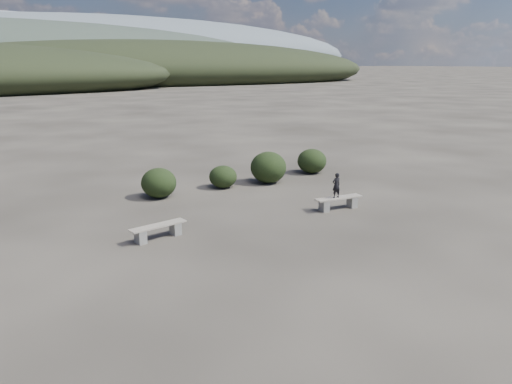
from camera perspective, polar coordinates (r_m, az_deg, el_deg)
ground at (r=12.17m, az=6.06°, el=-8.96°), size 1200.00×1200.00×0.00m
bench_left at (r=14.39m, az=-11.10°, el=-4.31°), size 1.71×0.66×0.42m
bench_right at (r=17.16m, az=9.40°, el=-1.13°), size 1.73×0.48×0.43m
seated_person at (r=16.95m, az=9.16°, el=0.76°), size 0.32×0.22×0.85m
shrub_b at (r=18.69m, az=-11.05°, el=1.03°), size 1.29×1.29×1.11m
shrub_c at (r=19.89m, az=-3.79°, el=1.76°), size 1.11×1.11×0.89m
shrub_d at (r=20.63m, az=1.42°, el=2.83°), size 1.49×1.49×1.30m
shrub_e at (r=22.66m, az=6.41°, el=3.54°), size 1.32×1.32×1.10m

